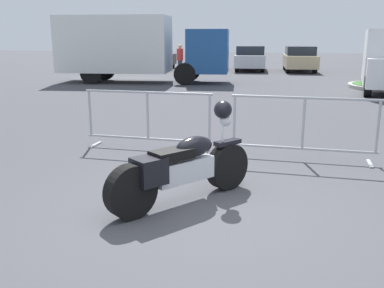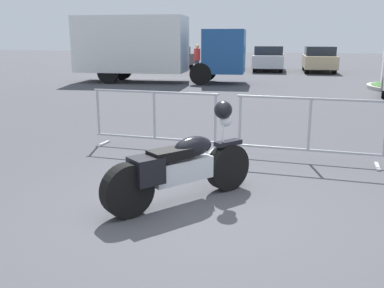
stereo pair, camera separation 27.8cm
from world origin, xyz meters
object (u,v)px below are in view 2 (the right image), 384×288
parked_car_red (222,58)px  parked_car_tan (319,59)px  crowd_barrier_near (154,119)px  pedestrian (197,59)px  motorcycle (182,166)px  parked_car_silver (269,58)px  parked_car_black (176,58)px  box_truck (151,46)px  parked_car_blue (137,57)px  crowd_barrier_far (309,129)px

parked_car_red → parked_car_tan: (6.07, -0.04, 0.02)m
crowd_barrier_near → pedestrian: pedestrian is taller
motorcycle → parked_car_silver: size_ratio=0.40×
crowd_barrier_near → parked_car_silver: 20.40m
parked_car_black → parked_car_tan: 9.11m
pedestrian → parked_car_red: bearing=-84.5°
parked_car_red → parked_car_silver: parked_car_silver is taller
parked_car_red → parked_car_tan: 6.07m
parked_car_red → parked_car_silver: (3.03, -0.03, 0.02)m
parked_car_red → pedestrian: 5.38m
box_truck → pedestrian: 3.80m
pedestrian → crowd_barrier_near: bearing=110.3°
parked_car_red → crowd_barrier_near: bearing=-175.7°
box_truck → parked_car_blue: bearing=110.0°
box_truck → parked_car_red: size_ratio=1.74×
crowd_barrier_near → parked_car_tan: bearing=84.2°
parked_car_red → motorcycle: bearing=-173.6°
box_truck → parked_car_silver: bearing=56.1°
parked_car_tan → pedestrian: bearing=124.6°
parked_car_black → crowd_barrier_near: bearing=-167.4°
crowd_barrier_far → crowd_barrier_near: bearing=180.0°
crowd_barrier_far → parked_car_black: bearing=116.2°
parked_car_blue → parked_car_red: size_ratio=0.95×
pedestrian → parked_car_black: bearing=-52.5°
parked_car_black → parked_car_tan: (9.10, 0.49, 0.03)m
parked_car_blue → box_truck: bearing=-157.8°
parked_car_black → motorcycle: bearing=-166.1°
parked_car_tan → parked_car_silver: bearing=83.0°
motorcycle → parked_car_red: parked_car_red is taller
box_truck → parked_car_black: size_ratio=1.78×
parked_car_blue → parked_car_silver: parked_car_silver is taller
motorcycle → parked_car_red: bearing=47.7°
parked_car_silver → crowd_barrier_near: bearing=175.9°
motorcycle → parked_car_red: size_ratio=0.41×
crowd_barrier_near → parked_car_red: 20.79m
crowd_barrier_near → parked_car_silver: size_ratio=0.51×
motorcycle → parked_car_black: bearing=55.2°
motorcycle → pedestrian: bearing=51.6°
motorcycle → box_truck: size_ratio=0.23×
motorcycle → box_truck: bearing=59.5°
box_truck → parked_car_black: box_truck is taller
parked_car_blue → pedestrian: size_ratio=2.58×
parked_car_silver → pedestrian: (-3.02, -5.35, 0.15)m
crowd_barrier_near → box_truck: bearing=114.0°
motorcycle → crowd_barrier_far: motorcycle is taller
motorcycle → parked_car_red: (-5.37, 22.74, 0.29)m
box_truck → parked_car_tan: size_ratio=1.70×
parked_car_black → parked_car_silver: (6.07, 0.50, 0.04)m
crowd_barrier_far → box_truck: size_ratio=0.30×
crowd_barrier_far → pedestrian: bearing=114.1°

